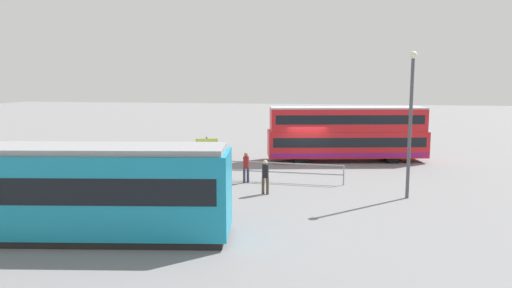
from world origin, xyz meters
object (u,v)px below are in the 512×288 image
tram_yellow (12,190)px  pedestrian_near_railing (246,165)px  street_lamp (411,114)px  info_sign (207,150)px  double_decker_bus (346,133)px  pedestrian_crossing (265,175)px

tram_yellow → pedestrian_near_railing: (-6.36, -10.13, -0.75)m
street_lamp → info_sign: bearing=-11.0°
info_sign → street_lamp: street_lamp is taller
pedestrian_near_railing → info_sign: (2.24, -0.12, 0.77)m
double_decker_bus → pedestrian_near_railing: (5.43, 8.01, -0.96)m
info_sign → street_lamp: bearing=169.0°
info_sign → tram_yellow: bearing=68.1°
info_sign → pedestrian_near_railing: bearing=177.0°
pedestrian_crossing → street_lamp: 7.41m
double_decker_bus → pedestrian_crossing: bearing=69.0°
double_decker_bus → pedestrian_crossing: (3.99, 10.38, -0.94)m
tram_yellow → info_sign: tram_yellow is taller
pedestrian_crossing → street_lamp: (-6.75, -0.47, 3.04)m
pedestrian_crossing → double_decker_bus: bearing=-111.0°
info_sign → pedestrian_crossing: bearing=145.9°
pedestrian_near_railing → pedestrian_crossing: pedestrian_crossing is taller
double_decker_bus → info_sign: size_ratio=4.48×
pedestrian_crossing → street_lamp: bearing=-176.0°
double_decker_bus → street_lamp: size_ratio=1.61×
tram_yellow → street_lamp: bearing=-150.5°
tram_yellow → pedestrian_near_railing: size_ratio=9.32×
double_decker_bus → street_lamp: (-2.76, 9.92, 2.09)m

